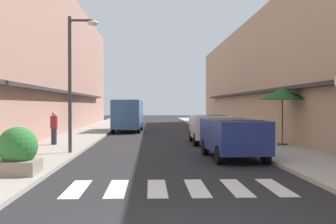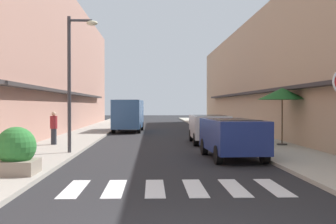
{
  "view_description": "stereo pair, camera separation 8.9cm",
  "coord_description": "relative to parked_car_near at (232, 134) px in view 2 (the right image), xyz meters",
  "views": [
    {
      "loc": [
        -0.64,
        -5.5,
        1.98
      ],
      "look_at": [
        0.38,
        18.28,
        1.59
      ],
      "focal_mm": 44.99,
      "sensor_mm": 36.0,
      "label": 1
    },
    {
      "loc": [
        -0.56,
        -5.5,
        1.98
      ],
      "look_at": [
        0.38,
        18.28,
        1.59
      ],
      "focal_mm": 44.99,
      "sensor_mm": 36.0,
      "label": 2
    }
  ],
  "objects": [
    {
      "name": "ground_plane",
      "position": [
        -2.41,
        10.79,
        -0.92
      ],
      "size": [
        113.29,
        113.29,
        0.0
      ],
      "primitive_type": "plane",
      "color": "#232326"
    },
    {
      "name": "sidewalk_left",
      "position": [
        -7.28,
        10.79,
        -0.86
      ],
      "size": [
        2.83,
        72.1,
        0.12
      ],
      "primitive_type": "cube",
      "color": "#9E998E",
      "rests_on": "ground_plane"
    },
    {
      "name": "sidewalk_right",
      "position": [
        2.47,
        10.79,
        -0.86
      ],
      "size": [
        2.83,
        72.1,
        0.12
      ],
      "primitive_type": "cube",
      "color": "#ADA899",
      "rests_on": "ground_plane"
    },
    {
      "name": "building_row_left",
      "position": [
        -11.2,
        12.37,
        4.09
      ],
      "size": [
        5.5,
        48.35,
        10.04
      ],
      "color": "#A87A6B",
      "rests_on": "ground_plane"
    },
    {
      "name": "building_row_right",
      "position": [
        6.38,
        12.37,
        3.09
      ],
      "size": [
        5.5,
        48.35,
        8.04
      ],
      "color": "tan",
      "rests_on": "ground_plane"
    },
    {
      "name": "crosswalk",
      "position": [
        -2.41,
        -5.34,
        -0.92
      ],
      "size": [
        5.2,
        2.2,
        0.01
      ],
      "color": "silver",
      "rests_on": "ground_plane"
    },
    {
      "name": "parked_car_near",
      "position": [
        0.0,
        0.0,
        0.0
      ],
      "size": [
        1.96,
        4.23,
        1.47
      ],
      "color": "navy",
      "rests_on": "ground_plane"
    },
    {
      "name": "parked_car_mid",
      "position": [
        -0.0,
        6.25,
        0.0
      ],
      "size": [
        1.87,
        4.2,
        1.47
      ],
      "color": "silver",
      "rests_on": "ground_plane"
    },
    {
      "name": "delivery_van",
      "position": [
        -4.67,
        15.96,
        0.48
      ],
      "size": [
        2.16,
        5.47,
        2.37
      ],
      "color": "#33598C",
      "rests_on": "ground_plane"
    },
    {
      "name": "street_lamp",
      "position": [
        -6.0,
        1.35,
        2.46
      ],
      "size": [
        1.19,
        0.28,
        5.34
      ],
      "color": "#38383D",
      "rests_on": "sidewalk_left"
    },
    {
      "name": "cafe_umbrella",
      "position": [
        3.16,
        4.14,
        1.58
      ],
      "size": [
        2.29,
        2.29,
        2.67
      ],
      "color": "#262626",
      "rests_on": "sidewalk_right"
    },
    {
      "name": "planter_corner",
      "position": [
        -6.61,
        -3.84,
        -0.2
      ],
      "size": [
        1.09,
        1.09,
        1.28
      ],
      "color": "gray",
      "rests_on": "sidewalk_left"
    },
    {
      "name": "pedestrian_walking_near",
      "position": [
        -7.58,
        4.74,
        0.01
      ],
      "size": [
        0.34,
        0.34,
        1.56
      ],
      "rotation": [
        0.0,
        0.0,
        5.48
      ],
      "color": "#282B33",
      "rests_on": "sidewalk_left"
    }
  ]
}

